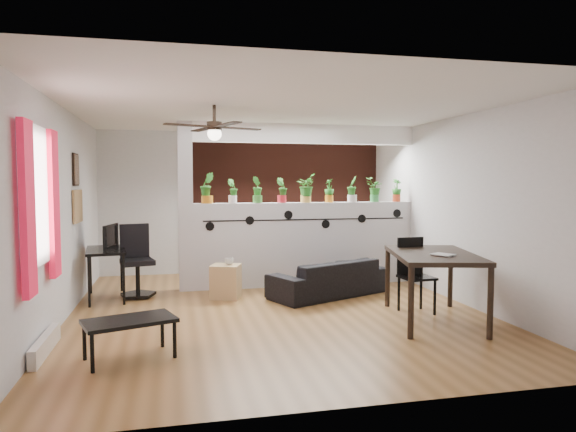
{
  "coord_description": "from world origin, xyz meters",
  "views": [
    {
      "loc": [
        -1.29,
        -6.53,
        1.69
      ],
      "look_at": [
        0.3,
        0.6,
        1.2
      ],
      "focal_mm": 32.0,
      "sensor_mm": 36.0,
      "label": 1
    }
  ],
  "objects": [
    {
      "name": "book",
      "position": [
        1.66,
        -1.24,
        0.84
      ],
      "size": [
        0.27,
        0.3,
        0.02
      ],
      "primitive_type": "imported",
      "rotation": [
        0.0,
        0.0,
        0.48
      ],
      "color": "gray",
      "rests_on": "dining_table"
    },
    {
      "name": "coffee_table",
      "position": [
        -1.71,
        -1.54,
        0.35
      ],
      "size": [
        0.93,
        0.7,
        0.39
      ],
      "color": "black",
      "rests_on": "ground"
    },
    {
      "name": "vine_decal",
      "position": [
        0.8,
        1.4,
        1.08
      ],
      "size": [
        3.31,
        0.01,
        0.3
      ],
      "color": "black",
      "rests_on": "partition_wall"
    },
    {
      "name": "monitor",
      "position": [
        -2.25,
        1.31,
        0.82
      ],
      "size": [
        0.33,
        0.12,
        0.19
      ],
      "primitive_type": "imported",
      "rotation": [
        0.0,
        0.0,
        1.36
      ],
      "color": "black",
      "rests_on": "computer_desk"
    },
    {
      "name": "potted_plant_4",
      "position": [
        0.8,
        1.5,
        1.6
      ],
      "size": [
        0.27,
        0.3,
        0.47
      ],
      "color": "gold",
      "rests_on": "partition_wall"
    },
    {
      "name": "office_chair",
      "position": [
        -1.83,
        1.22,
        0.46
      ],
      "size": [
        0.54,
        0.54,
        1.04
      ],
      "color": "black",
      "rests_on": "ground"
    },
    {
      "name": "sofa",
      "position": [
        0.94,
        0.67,
        0.25
      ],
      "size": [
        1.86,
        1.33,
        0.51
      ],
      "primitive_type": "imported",
      "rotation": [
        0.0,
        0.0,
        3.56
      ],
      "color": "black",
      "rests_on": "ground"
    },
    {
      "name": "potted_plant_3",
      "position": [
        0.41,
        1.5,
        1.56
      ],
      "size": [
        0.22,
        0.19,
        0.4
      ],
      "color": "red",
      "rests_on": "partition_wall"
    },
    {
      "name": "corkboard",
      "position": [
        -2.58,
        0.95,
        1.35
      ],
      "size": [
        0.03,
        0.6,
        0.45
      ],
      "primitive_type": "cube",
      "color": "#987449",
      "rests_on": "room_shell"
    },
    {
      "name": "cup",
      "position": [
        -0.52,
        0.83,
        0.54
      ],
      "size": [
        0.16,
        0.16,
        0.1
      ],
      "primitive_type": "imported",
      "rotation": [
        0.0,
        0.0,
        0.34
      ],
      "color": "gray",
      "rests_on": "cube_shelf"
    },
    {
      "name": "room_shell",
      "position": [
        0.0,
        0.0,
        1.3
      ],
      "size": [
        6.3,
        7.1,
        2.9
      ],
      "color": "brown",
      "rests_on": "ground"
    },
    {
      "name": "potted_plant_7",
      "position": [
        1.99,
        1.5,
        1.57
      ],
      "size": [
        0.25,
        0.22,
        0.41
      ],
      "color": "#338C42",
      "rests_on": "partition_wall"
    },
    {
      "name": "potted_plant_5",
      "position": [
        1.19,
        1.5,
        1.56
      ],
      "size": [
        0.22,
        0.24,
        0.38
      ],
      "color": "orange",
      "rests_on": "partition_wall"
    },
    {
      "name": "brick_panel",
      "position": [
        0.8,
        2.97,
        1.3
      ],
      "size": [
        3.9,
        0.05,
        2.6
      ],
      "primitive_type": "cube",
      "color": "brown",
      "rests_on": "ground"
    },
    {
      "name": "window_assembly",
      "position": [
        -2.56,
        -1.2,
        1.51
      ],
      "size": [
        0.09,
        1.3,
        1.55
      ],
      "color": "white",
      "rests_on": "room_shell"
    },
    {
      "name": "potted_plant_8",
      "position": [
        2.38,
        1.5,
        1.55
      ],
      "size": [
        0.22,
        0.2,
        0.38
      ],
      "color": "#C94220",
      "rests_on": "partition_wall"
    },
    {
      "name": "partition_wall",
      "position": [
        0.8,
        1.5,
        0.68
      ],
      "size": [
        3.6,
        0.18,
        1.35
      ],
      "primitive_type": "cube",
      "color": "#BCBCC1",
      "rests_on": "ground"
    },
    {
      "name": "dining_table",
      "position": [
        1.76,
        -0.94,
        0.74
      ],
      "size": [
        1.26,
        1.7,
        0.83
      ],
      "color": "black",
      "rests_on": "ground"
    },
    {
      "name": "ceiling_header",
      "position": [
        0.8,
        1.5,
        2.45
      ],
      "size": [
        3.6,
        0.18,
        0.3
      ],
      "primitive_type": "cube",
      "color": "white",
      "rests_on": "room_shell"
    },
    {
      "name": "cube_shelf",
      "position": [
        -0.57,
        0.83,
        0.24
      ],
      "size": [
        0.49,
        0.47,
        0.49
      ],
      "primitive_type": "cube",
      "rotation": [
        0.0,
        0.0,
        -0.35
      ],
      "color": "tan",
      "rests_on": "ground"
    },
    {
      "name": "computer_desk",
      "position": [
        -2.25,
        1.16,
        0.66
      ],
      "size": [
        0.65,
        1.06,
        0.72
      ],
      "color": "black",
      "rests_on": "ground"
    },
    {
      "name": "potted_plant_6",
      "position": [
        1.59,
        1.5,
        1.58
      ],
      "size": [
        0.29,
        0.28,
        0.44
      ],
      "color": "silver",
      "rests_on": "partition_wall"
    },
    {
      "name": "potted_plant_1",
      "position": [
        -0.39,
        1.5,
        1.55
      ],
      "size": [
        0.19,
        0.15,
        0.38
      ],
      "color": "white",
      "rests_on": "partition_wall"
    },
    {
      "name": "ceiling_fan",
      "position": [
        -0.8,
        -0.3,
        2.31
      ],
      "size": [
        1.19,
        1.19,
        0.43
      ],
      "color": "black",
      "rests_on": "room_shell"
    },
    {
      "name": "potted_plant_2",
      "position": [
        0.01,
        1.5,
        1.57
      ],
      "size": [
        0.18,
        0.22,
        0.42
      ],
      "color": "#397F2E",
      "rests_on": "partition_wall"
    },
    {
      "name": "potted_plant_0",
      "position": [
        -0.78,
        1.5,
        1.6
      ],
      "size": [
        0.29,
        0.25,
        0.48
      ],
      "color": "orange",
      "rests_on": "partition_wall"
    },
    {
      "name": "baseboard_heater",
      "position": [
        -2.54,
        -1.2,
        0.09
      ],
      "size": [
        0.08,
        1.0,
        0.18
      ],
      "primitive_type": "cube",
      "color": "silver",
      "rests_on": "ground"
    },
    {
      "name": "folding_chair",
      "position": [
        1.73,
        -0.46,
        0.57
      ],
      "size": [
        0.41,
        0.41,
        0.96
      ],
      "color": "black",
      "rests_on": "ground"
    },
    {
      "name": "framed_art",
      "position": [
        -2.58,
        0.9,
        1.85
      ],
      "size": [
        0.03,
        0.34,
        0.44
      ],
      "color": "#8C7259",
      "rests_on": "room_shell"
    },
    {
      "name": "pier_column",
      "position": [
        -1.11,
        1.5,
        1.3
      ],
      "size": [
        0.22,
        0.2,
        2.6
      ],
      "primitive_type": "cube",
      "color": "#BCBCC1",
      "rests_on": "ground"
    }
  ]
}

